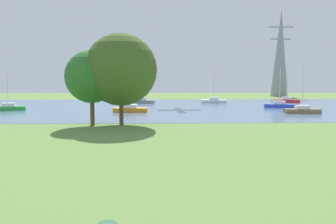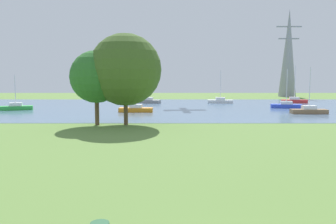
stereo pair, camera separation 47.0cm
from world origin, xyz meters
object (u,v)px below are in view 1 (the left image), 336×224
object	(u,v)px
sailboat_brown	(302,110)
electricity_pylon	(280,53)
sailboat_gray	(142,101)
sailboat_orange	(130,109)
sailboat_blue	(279,105)
sailboat_white	(214,101)
tree_west_near	(92,77)
tree_east_far	(121,70)
sailboat_red	(287,100)
sailboat_green	(8,107)

from	to	relation	value
sailboat_brown	electricity_pylon	bearing A→B (deg)	74.89
sailboat_gray	sailboat_orange	xyz separation A→B (m)	(-0.75, -17.11, -0.01)
sailboat_gray	sailboat_blue	world-z (taller)	sailboat_gray
sailboat_gray	sailboat_brown	size ratio (longest dim) A/B	1.03
sailboat_blue	sailboat_orange	bearing A→B (deg)	-164.83
sailboat_white	tree_west_near	world-z (taller)	tree_west_near
sailboat_white	electricity_pylon	xyz separation A→B (m)	(20.67, 23.05, 10.62)
sailboat_blue	tree_east_far	distance (m)	31.11
sailboat_blue	sailboat_brown	xyz separation A→B (m)	(0.17, -8.65, 0.00)
sailboat_red	tree_east_far	xyz separation A→B (m)	(-28.99, -31.02, 5.30)
electricity_pylon	sailboat_blue	bearing A→B (deg)	-109.00
sailboat_orange	electricity_pylon	bearing A→B (deg)	48.63
sailboat_green	sailboat_red	distance (m)	49.92
sailboat_orange	sailboat_brown	xyz separation A→B (m)	(23.90, -2.22, 0.01)
sailboat_brown	sailboat_red	bearing A→B (deg)	75.28
sailboat_red	sailboat_brown	distance (m)	20.73
sailboat_green	sailboat_blue	bearing A→B (deg)	4.56
sailboat_orange	tree_west_near	xyz separation A→B (m)	(-2.81, -13.40, 4.58)
sailboat_green	sailboat_white	bearing A→B (deg)	22.87
sailboat_gray	electricity_pylon	bearing A→B (deg)	33.64
sailboat_white	electricity_pylon	bearing A→B (deg)	48.12
sailboat_white	tree_east_far	bearing A→B (deg)	-115.58
sailboat_white	sailboat_green	world-z (taller)	sailboat_white
sailboat_green	tree_west_near	distance (m)	23.22
sailboat_green	electricity_pylon	bearing A→B (deg)	34.53
sailboat_gray	electricity_pylon	size ratio (longest dim) A/B	0.29
sailboat_green	sailboat_brown	distance (m)	42.75
sailboat_brown	electricity_pylon	distance (m)	45.11
sailboat_green	tree_east_far	bearing A→B (deg)	-40.99
sailboat_green	sailboat_brown	world-z (taller)	sailboat_brown
sailboat_red	sailboat_blue	distance (m)	12.62
sailboat_gray	tree_east_far	xyz separation A→B (m)	(-0.58, -30.30, 5.31)
electricity_pylon	sailboat_orange	bearing A→B (deg)	-131.37
sailboat_orange	sailboat_gray	bearing A→B (deg)	87.48
sailboat_green	tree_west_near	bearing A→B (deg)	-46.33
sailboat_green	electricity_pylon	size ratio (longest dim) A/B	0.24
sailboat_blue	sailboat_brown	world-z (taller)	sailboat_brown
tree_west_near	sailboat_gray	bearing A→B (deg)	83.34
sailboat_gray	tree_west_near	size ratio (longest dim) A/B	0.84
sailboat_blue	electricity_pylon	world-z (taller)	electricity_pylon
sailboat_red	tree_east_far	bearing A→B (deg)	-133.06
tree_east_far	sailboat_green	bearing A→B (deg)	139.01
sailboat_orange	sailboat_white	bearing A→B (deg)	49.34
sailboat_green	sailboat_red	size ratio (longest dim) A/B	0.74
sailboat_orange	tree_west_near	world-z (taller)	tree_west_near
tree_east_far	electricity_pylon	bearing A→B (deg)	56.60
tree_west_near	tree_east_far	size ratio (longest dim) A/B	0.81
sailboat_orange	tree_east_far	distance (m)	14.22
tree_east_far	electricity_pylon	world-z (taller)	electricity_pylon
sailboat_white	sailboat_orange	world-z (taller)	sailboat_white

